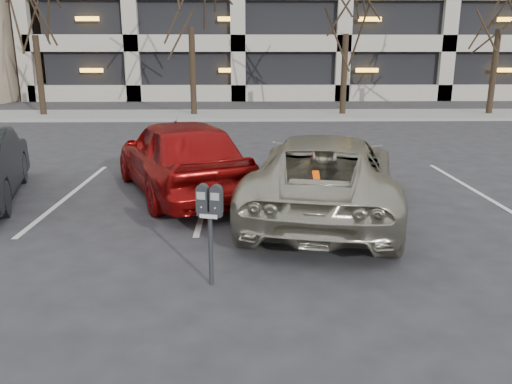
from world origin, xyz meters
TOP-DOWN VIEW (x-y plane):
  - ground at (0.00, 0.00)m, footprint 140.00×140.00m
  - sidewalk at (0.00, 16.00)m, footprint 80.00×4.00m
  - stall_lines at (-1.40, 2.30)m, footprint 16.90×5.20m
  - parking_meter at (-1.05, -1.94)m, footprint 0.34×0.20m
  - suv_silver at (0.77, 0.89)m, footprint 3.40×5.56m
  - car_red at (-1.94, 2.31)m, footprint 3.53×5.03m

SIDE VIEW (x-z plane):
  - ground at x=0.00m, z-range 0.00..0.00m
  - stall_lines at x=-1.40m, z-range 0.00..0.01m
  - sidewalk at x=0.00m, z-range 0.00..0.12m
  - suv_silver at x=0.77m, z-range 0.00..1.44m
  - car_red at x=-1.94m, z-range 0.00..1.59m
  - parking_meter at x=-1.05m, z-range 0.33..1.58m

